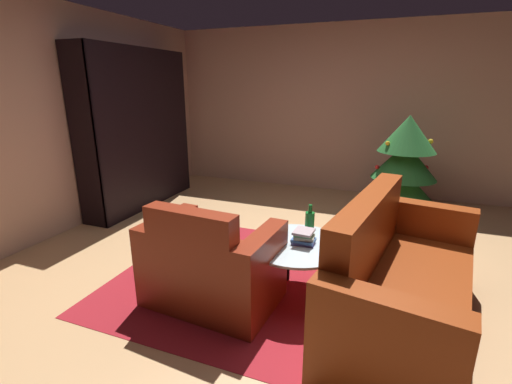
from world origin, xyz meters
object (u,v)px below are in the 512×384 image
armchair_red (211,267)px  couch_red (398,284)px  decorated_tree (404,165)px  coffee_table (297,247)px  book_stack_on_table (304,237)px  bookshelf_unit (144,131)px  bottle_on_table (310,223)px

armchair_red → couch_red: size_ratio=0.55×
couch_red → decorated_tree: 2.42m
coffee_table → decorated_tree: decorated_tree is taller
decorated_tree → book_stack_on_table: bearing=-107.9°
armchair_red → bookshelf_unit: bearing=136.7°
bookshelf_unit → bottle_on_table: bookshelf_unit is taller
book_stack_on_table → bookshelf_unit: bearing=149.8°
decorated_tree → armchair_red: bearing=-117.5°
armchair_red → bottle_on_table: armchair_red is taller
couch_red → bottle_on_table: 0.81m
armchair_red → book_stack_on_table: (0.63, 0.36, 0.20)m
coffee_table → book_stack_on_table: 0.11m
coffee_table → bottle_on_table: (0.05, 0.21, 0.14)m
bookshelf_unit → decorated_tree: size_ratio=1.63×
armchair_red → coffee_table: bearing=30.3°
couch_red → coffee_table: size_ratio=2.36×
coffee_table → decorated_tree: (0.79, 2.30, 0.25)m
bookshelf_unit → decorated_tree: 3.49m
couch_red → armchair_red: bearing=-169.8°
book_stack_on_table → coffee_table: bearing=-163.1°
bottle_on_table → decorated_tree: bearing=70.5°
couch_red → coffee_table: (-0.76, 0.10, 0.11)m
bottle_on_table → bookshelf_unit: bearing=153.0°
coffee_table → armchair_red: bearing=-149.7°
bookshelf_unit → bottle_on_table: (2.66, -1.35, -0.47)m
armchair_red → coffee_table: 0.69m
armchair_red → bottle_on_table: size_ratio=4.02×
coffee_table → decorated_tree: 2.44m
book_stack_on_table → couch_red: bearing=-9.2°
coffee_table → couch_red: bearing=-7.5°
bookshelf_unit → coffee_table: 3.10m
book_stack_on_table → bottle_on_table: size_ratio=0.72×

